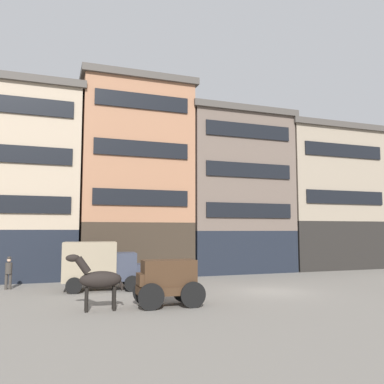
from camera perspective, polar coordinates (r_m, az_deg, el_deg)
name	(u,v)px	position (r m, az deg, el deg)	size (l,w,h in m)	color
ground_plane	(271,291)	(22.33, 11.25, -13.81)	(120.00, 120.00, 0.00)	slate
building_far_left	(27,181)	(29.59, -22.56, 1.49)	(7.20, 5.83, 13.20)	black
building_center_left	(134,177)	(30.17, -8.28, 2.18)	(8.35, 5.83, 14.44)	#33281E
building_center_right	(234,191)	(32.68, 6.06, 0.18)	(8.88, 5.83, 12.87)	black
building_far_right	(324,197)	(37.34, 18.47, -0.67)	(9.59, 5.83, 12.37)	black
cargo_wagon	(168,279)	(17.65, -3.53, -12.40)	(2.96, 1.63, 1.98)	#3D2819
draft_horse	(98,279)	(17.07, -13.31, -12.08)	(2.35, 0.67, 2.30)	black
delivery_truck_near	(100,264)	(22.73, -13.01, -10.02)	(4.48, 2.46, 2.62)	#333847
pedestrian_officer	(9,271)	(24.73, -24.83, -10.30)	(0.43, 0.43, 1.79)	#38332D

